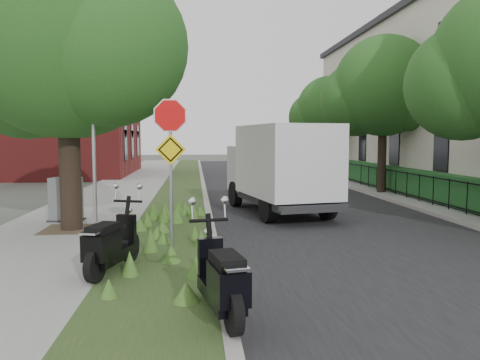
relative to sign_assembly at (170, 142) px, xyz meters
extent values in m
plane|color=#4C5147|center=(1.40, -0.58, -2.33)|extent=(120.00, 120.00, 0.00)
cube|color=gray|center=(-2.85, 9.42, -2.27)|extent=(3.50, 60.00, 0.12)
cube|color=#27421C|center=(-0.10, 9.42, -2.27)|extent=(2.00, 60.00, 0.12)
cube|color=#9E9991|center=(0.90, 9.42, -2.26)|extent=(0.20, 60.00, 0.13)
cube|color=black|center=(4.40, 9.42, -2.32)|extent=(7.00, 60.00, 0.01)
cube|color=#9E9991|center=(7.90, 9.42, -2.26)|extent=(0.20, 60.00, 0.13)
cube|color=gray|center=(9.60, 9.42, -2.27)|extent=(3.20, 60.00, 0.12)
cylinder|color=black|center=(-2.60, 2.22, 0.03)|extent=(0.52, 0.52, 4.48)
sphere|color=#274C19|center=(-2.60, 2.22, 2.75)|extent=(5.40, 5.40, 5.40)
sphere|color=#274C19|center=(-3.81, 3.03, 2.08)|extent=(4.05, 4.05, 4.05)
sphere|color=#274C19|center=(-1.52, 1.54, 2.21)|extent=(3.78, 3.78, 3.78)
cube|color=#473828|center=(-2.60, 2.22, -2.20)|extent=(1.40, 1.40, 0.01)
cylinder|color=#A5A8AD|center=(-1.80, 1.22, -0.21)|extent=(0.08, 0.08, 4.00)
torus|color=#A5A8AD|center=(-1.30, -1.18, -1.83)|extent=(0.05, 0.77, 0.77)
cube|color=#A5A8AD|center=(-1.30, -1.54, -2.19)|extent=(0.06, 0.06, 0.04)
cube|color=#A5A8AD|center=(-1.30, -0.82, -2.19)|extent=(0.06, 0.06, 0.04)
cylinder|color=#A5A8AD|center=(0.00, 0.02, -0.71)|extent=(0.07, 0.07, 3.00)
cylinder|color=red|center=(0.00, -0.01, 0.54)|extent=(0.86, 0.03, 0.86)
cylinder|color=white|center=(0.00, 0.00, 0.54)|extent=(0.94, 0.02, 0.94)
cube|color=yellow|center=(0.00, -0.01, -0.16)|extent=(0.64, 0.03, 0.64)
cube|color=black|center=(8.60, 9.42, -1.26)|extent=(0.04, 24.00, 0.04)
cube|color=black|center=(8.60, 9.42, -2.06)|extent=(0.04, 24.00, 0.04)
cylinder|color=black|center=(8.60, 9.42, -1.71)|extent=(0.03, 0.03, 1.00)
cube|color=#1B4E23|center=(9.30, 9.42, -1.66)|extent=(1.00, 24.00, 1.10)
cube|color=#2D2D33|center=(9.35, 9.42, 1.97)|extent=(0.25, 26.00, 0.60)
cube|color=maroon|center=(-8.10, 21.42, 1.67)|extent=(9.00, 10.00, 8.00)
cube|color=#9E9991|center=(-8.10, 21.42, 5.77)|extent=(9.40, 10.40, 0.40)
sphere|color=#274C19|center=(7.50, 2.02, 1.51)|extent=(3.00, 3.00, 3.00)
cylinder|color=black|center=(8.40, 9.42, -0.19)|extent=(0.36, 0.36, 4.03)
sphere|color=#274C19|center=(8.40, 9.42, 2.26)|extent=(4.20, 4.20, 4.20)
sphere|color=#274C19|center=(7.46, 10.05, 1.73)|extent=(3.15, 3.15, 3.15)
sphere|color=#274C19|center=(9.24, 8.89, 1.84)|extent=(2.94, 2.94, 2.94)
cylinder|color=black|center=(8.40, 17.42, -0.39)|extent=(0.36, 0.36, 3.64)
sphere|color=#274C19|center=(8.40, 17.42, 1.82)|extent=(3.80, 3.80, 3.80)
sphere|color=#274C19|center=(7.54, 17.99, 1.35)|extent=(2.85, 2.85, 2.85)
sphere|color=#274C19|center=(9.16, 16.94, 1.44)|extent=(2.66, 2.66, 2.66)
cylinder|color=black|center=(-0.71, -1.06, -1.93)|extent=(0.28, 0.56, 0.55)
cylinder|color=black|center=(-1.09, -2.31, -1.93)|extent=(0.28, 0.56, 0.55)
cube|color=black|center=(-0.92, -1.74, -1.91)|extent=(0.70, 1.26, 0.19)
cube|color=black|center=(-1.02, -2.09, -1.66)|extent=(0.56, 0.77, 0.42)
cube|color=black|center=(-1.01, -2.04, -1.39)|extent=(0.49, 0.70, 0.13)
cylinder|color=black|center=(0.67, -3.22, -1.93)|extent=(0.23, 0.56, 0.55)
cylinder|color=black|center=(0.93, -4.50, -1.93)|extent=(0.23, 0.56, 0.55)
cube|color=black|center=(0.81, -3.91, -1.91)|extent=(0.59, 1.26, 0.19)
cube|color=black|center=(0.88, -4.27, -1.66)|extent=(0.51, 0.75, 0.42)
cube|color=black|center=(0.87, -4.22, -1.38)|extent=(0.43, 0.68, 0.13)
cube|color=#262628|center=(3.18, 4.89, -1.83)|extent=(2.93, 5.48, 0.18)
cube|color=#B7BABC|center=(2.79, 6.86, -0.99)|extent=(2.24, 1.74, 1.57)
cube|color=silver|center=(3.28, 4.36, -0.60)|extent=(2.84, 4.07, 2.16)
cube|color=#262628|center=(-3.07, 3.51, -2.19)|extent=(0.96, 0.70, 0.04)
cube|color=slate|center=(-3.07, 3.51, -1.61)|extent=(0.85, 0.59, 1.20)
camera|label=1|loc=(0.50, -9.74, 0.08)|focal=35.00mm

